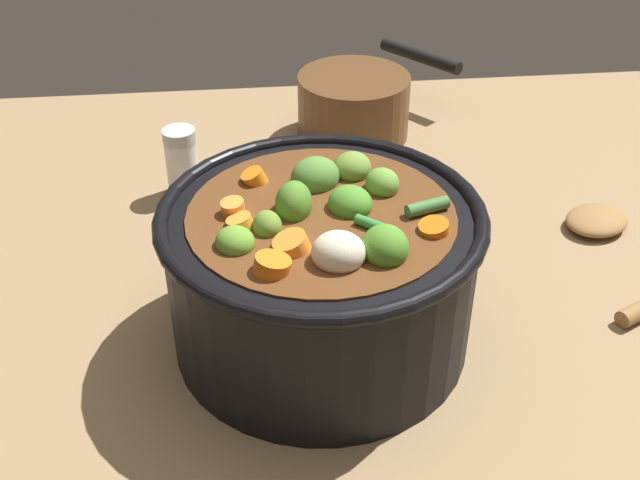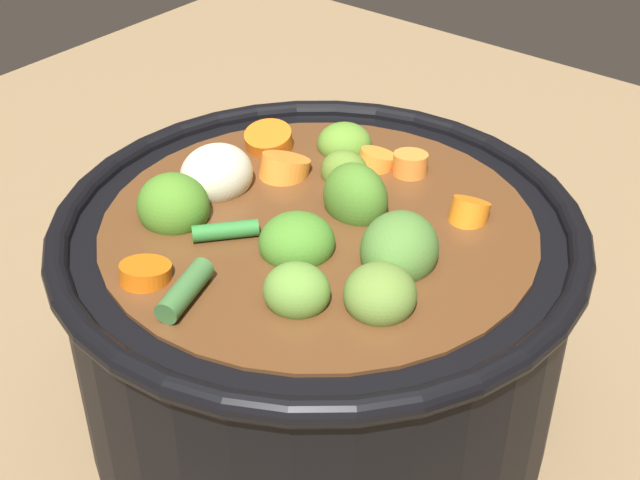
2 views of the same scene
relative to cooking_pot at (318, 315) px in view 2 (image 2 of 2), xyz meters
The scene contains 2 objects.
ground_plane 0.07m from the cooking_pot, 21.64° to the left, with size 1.10×1.10×0.00m, color #8C704C.
cooking_pot is the anchor object (origin of this frame).
Camera 2 is at (0.24, -0.29, 0.38)m, focal length 50.27 mm.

